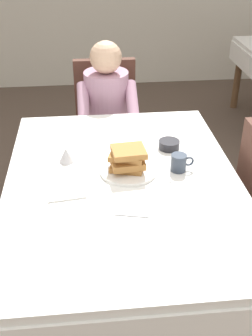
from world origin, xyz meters
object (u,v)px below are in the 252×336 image
at_px(diner_person, 107,108).
at_px(spoon_near_edge, 132,215).
at_px(fork_left_of_plate, 89,175).
at_px(chair_diner, 106,117).
at_px(dining_table_main, 123,195).
at_px(bowl_butter, 169,145).
at_px(cup_coffee, 179,163).
at_px(knife_right_of_plate, 168,171).
at_px(syrup_pitcher, 66,155).
at_px(breakfast_stack, 128,159).
at_px(plate_breakfast, 128,170).

relative_size(diner_person, spoon_near_edge, 7.47).
bearing_deg(diner_person, fork_left_of_plate, 81.45).
bearing_deg(chair_diner, dining_table_main, 90.61).
bearing_deg(spoon_near_edge, bowl_butter, 78.13).
bearing_deg(cup_coffee, knife_right_of_plate, -173.40).
height_order(dining_table_main, diner_person, diner_person).
bearing_deg(syrup_pitcher, chair_diner, 75.39).
distance_m(fork_left_of_plate, knife_right_of_plate, 0.38).
height_order(cup_coffee, spoon_near_edge, cup_coffee).
distance_m(syrup_pitcher, spoon_near_edge, 0.55).
height_order(chair_diner, breakfast_stack, chair_diner).
bearing_deg(fork_left_of_plate, chair_diner, -3.64).
xyz_separation_m(chair_diner, fork_left_of_plate, (-0.14, -1.12, 0.21)).
bearing_deg(breakfast_stack, spoon_near_edge, -93.16).
xyz_separation_m(dining_table_main, fork_left_of_plate, (-0.16, 0.05, 0.09)).
bearing_deg(chair_diner, diner_person, 90.00).
relative_size(chair_diner, breakfast_stack, 4.90).
distance_m(breakfast_stack, syrup_pitcher, 0.32).
distance_m(knife_right_of_plate, spoon_near_edge, 0.39).
relative_size(breakfast_stack, fork_left_of_plate, 1.05).
xyz_separation_m(dining_table_main, breakfast_stack, (0.03, 0.07, 0.16)).
distance_m(bowl_butter, knife_right_of_plate, 0.23).
bearing_deg(knife_right_of_plate, chair_diner, 15.64).
distance_m(diner_person, fork_left_of_plate, 0.98).
bearing_deg(cup_coffee, plate_breakfast, 176.81).
relative_size(syrup_pitcher, knife_right_of_plate, 0.40).
xyz_separation_m(dining_table_main, chair_diner, (-0.01, 1.17, -0.12)).
bearing_deg(bowl_butter, syrup_pitcher, -171.05).
xyz_separation_m(syrup_pitcher, knife_right_of_plate, (0.49, -0.14, -0.04)).
distance_m(bowl_butter, spoon_near_edge, 0.62).
distance_m(breakfast_stack, knife_right_of_plate, 0.21).
bearing_deg(knife_right_of_plate, diner_person, 17.49).
bearing_deg(spoon_near_edge, fork_left_of_plate, 130.40).
height_order(cup_coffee, syrup_pitcher, cup_coffee).
bearing_deg(chair_diner, syrup_pitcher, 75.39).
bearing_deg(plate_breakfast, cup_coffee, -3.19).
distance_m(plate_breakfast, spoon_near_edge, 0.35).
xyz_separation_m(chair_diner, breakfast_stack, (0.04, -1.10, 0.28)).
xyz_separation_m(plate_breakfast, bowl_butter, (0.24, 0.21, 0.01)).
bearing_deg(dining_table_main, spoon_near_edge, -88.03).
height_order(cup_coffee, bowl_butter, cup_coffee).
bearing_deg(diner_person, breakfast_stack, 92.48).
bearing_deg(knife_right_of_plate, fork_left_of_plate, 93.77).
relative_size(dining_table_main, syrup_pitcher, 19.05).
relative_size(chair_diner, cup_coffee, 8.23).
distance_m(plate_breakfast, cup_coffee, 0.25).
height_order(cup_coffee, knife_right_of_plate, cup_coffee).
distance_m(chair_diner, breakfast_stack, 1.14).
xyz_separation_m(diner_person, spoon_near_edge, (0.02, -1.29, 0.07)).
distance_m(dining_table_main, plate_breakfast, 0.12).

